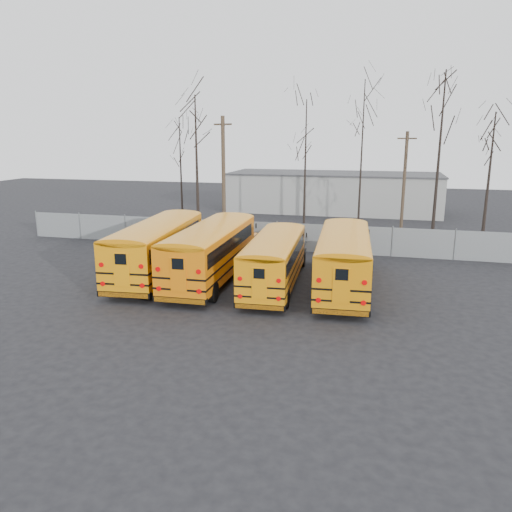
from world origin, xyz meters
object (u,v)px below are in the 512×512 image
(bus_c, at_px, (275,256))
(bus_d, at_px, (344,255))
(bus_b, at_px, (212,247))
(utility_pole_left, at_px, (224,177))
(bus_a, at_px, (158,243))
(utility_pole_right, at_px, (404,183))

(bus_c, distance_m, bus_d, 3.66)
(bus_b, distance_m, utility_pole_left, 11.98)
(bus_b, height_order, utility_pole_left, utility_pole_left)
(bus_b, distance_m, bus_c, 3.72)
(bus_d, bearing_deg, bus_a, 176.54)
(bus_c, distance_m, utility_pole_left, 13.76)
(bus_c, bearing_deg, utility_pole_left, 116.37)
(bus_d, height_order, utility_pole_right, utility_pole_right)
(bus_b, xyz_separation_m, utility_pole_left, (-2.95, 11.24, 2.95))
(bus_d, bearing_deg, utility_pole_left, 129.19)
(bus_a, bearing_deg, bus_c, -9.55)
(bus_c, bearing_deg, bus_a, 172.50)
(bus_a, bearing_deg, bus_b, -7.48)
(utility_pole_left, distance_m, utility_pole_right, 14.47)
(bus_a, relative_size, utility_pole_right, 1.43)
(utility_pole_left, bearing_deg, bus_b, -53.88)
(utility_pole_left, bearing_deg, bus_d, -25.81)
(bus_c, height_order, bus_d, bus_d)
(bus_c, height_order, utility_pole_left, utility_pole_left)
(bus_a, distance_m, utility_pole_left, 11.51)
(utility_pole_left, xyz_separation_m, utility_pole_right, (13.64, 4.79, -0.58))
(bus_c, bearing_deg, utility_pole_right, 63.52)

